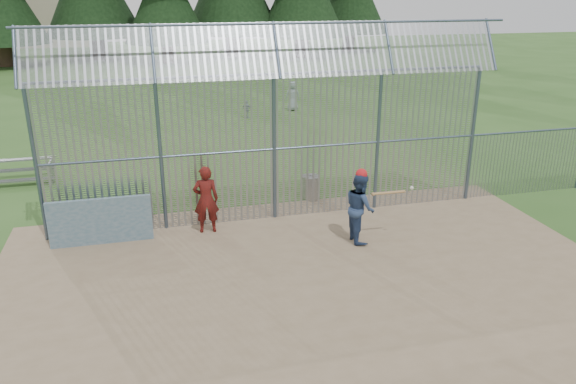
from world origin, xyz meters
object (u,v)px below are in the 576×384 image
object	(u,v)px
batter	(360,207)
bleacher	(6,172)
dugout_wall	(101,221)
trash_can	(311,187)
onlooker	(206,199)

from	to	relation	value
batter	bleacher	distance (m)	11.91
batter	dugout_wall	bearing A→B (deg)	78.32
batter	trash_can	world-z (taller)	batter
batter	bleacher	size ratio (longest dim) A/B	0.60
onlooker	trash_can	xyz separation A→B (m)	(3.35, 1.68, -0.54)
bleacher	batter	bearing A→B (deg)	-36.04
onlooker	bleacher	xyz separation A→B (m)	(-5.94, 5.51, -0.51)
bleacher	onlooker	bearing A→B (deg)	-42.84
dugout_wall	bleacher	xyz separation A→B (m)	(-3.29, 5.58, -0.21)
batter	onlooker	bearing A→B (deg)	68.85
trash_can	dugout_wall	bearing A→B (deg)	-163.63
batter	onlooker	world-z (taller)	onlooker
trash_can	bleacher	world-z (taller)	trash_can
bleacher	dugout_wall	bearing A→B (deg)	-59.48
batter	onlooker	distance (m)	3.98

